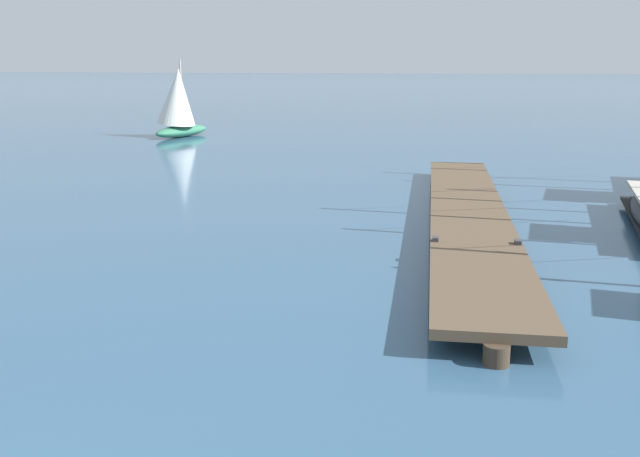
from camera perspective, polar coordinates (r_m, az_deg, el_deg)
name	(u,v)px	position (r m, az deg, el deg)	size (l,w,h in m)	color
floating_dock	(468,213)	(17.73, 11.66, 1.23)	(2.09, 16.62, 0.53)	brown
distant_sailboat	(178,103)	(38.40, -11.18, 9.73)	(2.77, 4.10, 3.93)	#337556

